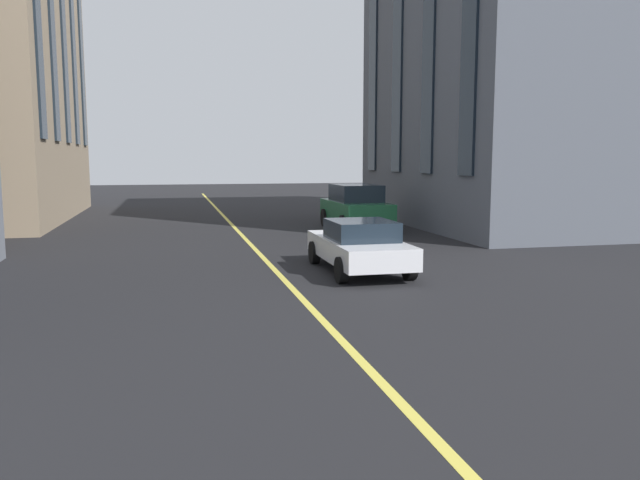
{
  "coord_description": "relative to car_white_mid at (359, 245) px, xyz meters",
  "views": [
    {
      "loc": [
        5.65,
        2.66,
        2.96
      ],
      "look_at": [
        17.32,
        -0.11,
        1.41
      ],
      "focal_mm": 35.39,
      "sensor_mm": 36.0,
      "label": 1
    }
  ],
  "objects": [
    {
      "name": "building_right_near",
      "position": [
        10.04,
        -12.07,
        7.74
      ],
      "size": [
        14.1,
        13.51,
        16.89
      ],
      "color": "#565B66",
      "rests_on": "ground_plane"
    },
    {
      "name": "lane_centre_line",
      "position": [
        -1.34,
        2.13,
        -0.7
      ],
      "size": [
        80.0,
        0.16,
        0.01
      ],
      "color": "#D8C64C",
      "rests_on": "ground_plane"
    },
    {
      "name": "car_green_oncoming",
      "position": [
        9.64,
        -2.77,
        0.27
      ],
      "size": [
        4.7,
        2.14,
        1.88
      ],
      "color": "#1E6038",
      "rests_on": "ground_plane"
    },
    {
      "name": "car_white_mid",
      "position": [
        0.0,
        0.0,
        0.0
      ],
      "size": [
        4.4,
        1.95,
        1.37
      ],
      "color": "silver",
      "rests_on": "ground_plane"
    }
  ]
}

